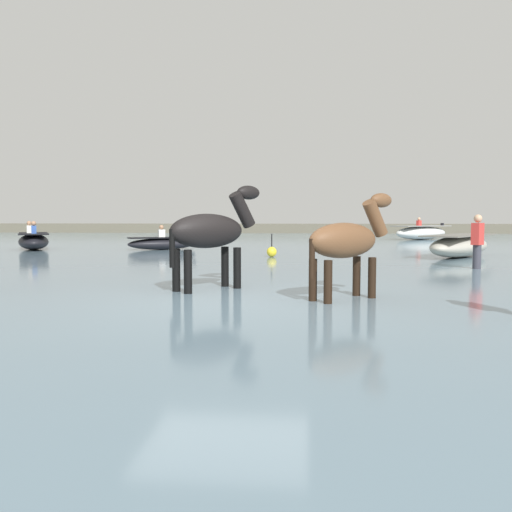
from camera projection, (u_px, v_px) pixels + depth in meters
name	position (u px, v px, depth m)	size (l,w,h in m)	color
ground_plane	(226.00, 321.00, 8.21)	(120.00, 120.00, 0.00)	#756B56
water_surface	(271.00, 260.00, 18.13)	(90.00, 90.00, 0.29)	slate
horse_lead_bay	(347.00, 243.00, 8.43)	(1.54, 1.43, 1.95)	brown
horse_trailing_black	(211.00, 234.00, 9.55)	(1.61, 1.66, 2.14)	black
boat_distant_east	(460.00, 246.00, 17.54)	(3.25, 4.00, 0.86)	#B2AD9E
boat_mid_outer	(421.00, 233.00, 31.42)	(3.95, 3.63, 1.28)	silver
boat_near_starboard	(162.00, 243.00, 21.57)	(2.79, 2.04, 0.97)	black
boat_mid_channel	(34.00, 241.00, 21.63)	(2.47, 3.31, 1.14)	black
person_onlooker_right	(477.00, 245.00, 13.46)	(0.36, 0.37, 1.63)	#383842
channel_buoy	(272.00, 252.00, 17.60)	(0.32, 0.32, 0.75)	yellow
far_shoreline	(293.00, 230.00, 45.11)	(80.00, 2.40, 1.04)	#605B4C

